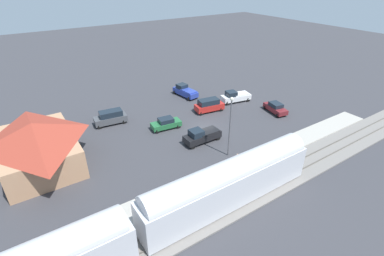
% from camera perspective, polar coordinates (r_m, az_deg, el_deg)
% --- Properties ---
extents(ground_plane, '(200.00, 200.00, 0.00)m').
position_cam_1_polar(ground_plane, '(43.54, 2.57, -0.32)').
color(ground_plane, '#38383D').
extents(railway_track, '(4.80, 70.00, 0.30)m').
position_cam_1_polar(railway_track, '(35.10, 16.24, -9.53)').
color(railway_track, slate).
rests_on(railway_track, ground).
extents(platform, '(3.20, 46.00, 0.30)m').
position_cam_1_polar(platform, '(37.12, 11.68, -6.42)').
color(platform, '#A8A399').
rests_on(platform, ground).
extents(station_building, '(12.79, 8.97, 5.78)m').
position_cam_1_polar(station_building, '(39.09, -28.45, -2.77)').
color(station_building, tan).
rests_on(station_building, ground).
extents(pedestrian_on_platform, '(0.36, 0.36, 1.71)m').
position_cam_1_polar(pedestrian_on_platform, '(35.17, 8.97, -6.09)').
color(pedestrian_on_platform, '#333338').
rests_on(pedestrian_on_platform, platform).
extents(sedan_green, '(2.34, 4.68, 1.74)m').
position_cam_1_polar(sedan_green, '(43.58, -5.19, 0.93)').
color(sedan_green, '#236638').
rests_on(sedan_green, ground).
extents(pickup_white, '(2.94, 5.67, 2.14)m').
position_cam_1_polar(pickup_white, '(53.11, 8.62, 6.22)').
color(pickup_white, white).
rests_on(pickup_white, ground).
extents(pickup_blue, '(5.60, 3.01, 2.14)m').
position_cam_1_polar(pickup_blue, '(55.00, -1.40, 7.36)').
color(pickup_blue, '#283D9E').
rests_on(pickup_blue, ground).
extents(suv_charcoal, '(2.49, 5.09, 2.22)m').
position_cam_1_polar(suv_charcoal, '(46.39, -15.88, 2.08)').
color(suv_charcoal, '#47494F').
rests_on(suv_charcoal, ground).
extents(sedan_maroon, '(4.77, 2.89, 1.74)m').
position_cam_1_polar(sedan_maroon, '(50.43, 16.25, 3.89)').
color(sedan_maroon, maroon).
rests_on(sedan_maroon, ground).
extents(pickup_black, '(1.99, 5.41, 2.14)m').
position_cam_1_polar(pickup_black, '(39.96, 1.94, -1.50)').
color(pickup_black, black).
rests_on(pickup_black, ground).
extents(suv_red, '(2.69, 5.14, 2.22)m').
position_cam_1_polar(suv_red, '(48.84, 3.42, 4.57)').
color(suv_red, red).
rests_on(suv_red, ground).
extents(light_pole_near_platform, '(0.44, 0.44, 8.19)m').
position_cam_1_polar(light_pole_near_platform, '(35.37, 7.62, 1.50)').
color(light_pole_near_platform, '#515156').
rests_on(light_pole_near_platform, ground).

